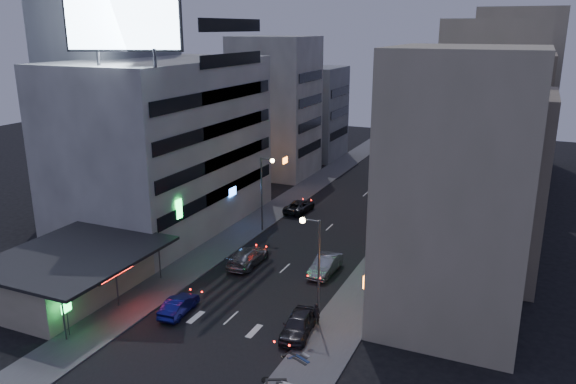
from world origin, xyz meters
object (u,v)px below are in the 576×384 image
Objects in this scene: parked_car_right_mid at (325,265)px; scooter_silver_b at (311,349)px; road_car_silver at (248,257)px; scooter_black_b at (304,351)px; parked_car_right_far at (392,214)px; parked_car_right_near at (298,325)px; scooter_black_a at (287,370)px; person at (316,314)px; parked_car_left at (299,206)px; scooter_silver_a at (301,378)px; road_car_blue at (179,305)px; scooter_blue at (311,354)px.

scooter_silver_b is (3.80, -13.01, -0.10)m from parked_car_right_mid.
road_car_silver is 2.90× the size of scooter_black_b.
road_car_silver reaches higher than parked_car_right_far.
parked_car_right_mid is (-1.84, 10.60, -0.00)m from parked_car_right_near.
scooter_black_a is 2.49m from scooter_black_b.
parked_car_right_near is 1.86m from person.
parked_car_right_near is 2.36× the size of scooter_black_a.
scooter_black_a reaches higher than scooter_silver_b.
scooter_black_b is at bearing -74.61° from parked_car_right_mid.
person is at bearing 116.73° from parked_car_left.
scooter_black_a is at bearing 82.23° from person.
scooter_silver_a is at bearing 114.30° from parked_car_left.
road_car_silver is (1.62, -16.21, 0.09)m from parked_car_left.
scooter_black_b is 0.52m from scooter_silver_b.
road_car_blue is at bearing 43.50° from scooter_black_a.
parked_car_right_mid is 1.16× the size of road_car_blue.
scooter_black_a is at bearing 112.79° from parked_car_left.
parked_car_right_far is at bearing -22.21° from scooter_black_a.
road_car_blue is (-7.73, -11.47, -0.11)m from parked_car_right_mid.
parked_car_right_mid is at bearing -129.03° from road_car_blue.
scooter_blue is 1.04× the size of scooter_silver_b.
parked_car_left is 2.57× the size of scooter_silver_a.
scooter_black_b is (-1.02, 2.90, -0.02)m from scooter_silver_a.
parked_car_right_mid reaches higher than road_car_blue.
parked_car_left is at bearing 121.35° from parked_car_right_mid.
scooter_silver_a is (2.62, -5.69, -0.08)m from parked_car_right_near.
scooter_silver_a is 1.04× the size of scooter_black_b.
scooter_black_b is at bearing -27.35° from scooter_black_a.
parked_car_right_near is 10.76m from parked_car_right_mid.
scooter_silver_a is (4.47, -16.29, -0.08)m from parked_car_right_mid.
parked_car_right_near is 2.40× the size of scooter_blue.
scooter_silver_b is (0.35, 0.37, -0.00)m from scooter_black_b.
scooter_silver_a is (2.62, -33.23, 0.04)m from parked_car_right_far.
parked_car_right_near is 9.61m from road_car_blue.
parked_car_right_near is at bearing -179.84° from road_car_blue.
parked_car_right_far is 0.85× the size of road_car_silver.
scooter_silver_b is at bearing 42.82° from scooter_blue.
person is at bearing 40.57° from scooter_blue.
scooter_blue is at bearing -96.47° from scooter_black_b.
parked_car_right_near is 27.54m from parked_car_right_far.
scooter_black_a is at bearing 71.68° from scooter_silver_a.
road_car_blue is (-9.57, -0.88, -0.12)m from parked_car_right_near.
road_car_blue is at bearing -0.09° from person.
person is at bearing 28.95° from scooter_black_b.
parked_car_right_mid reaches higher than scooter_black_b.
scooter_black_a reaches higher than scooter_blue.
person reaches higher than scooter_black_b.
parked_car_right_mid is at bearing 17.21° from scooter_silver_a.
scooter_blue is (4.03, -13.65, -0.08)m from parked_car_right_mid.
road_car_blue is at bearing 97.88° from scooter_black_b.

